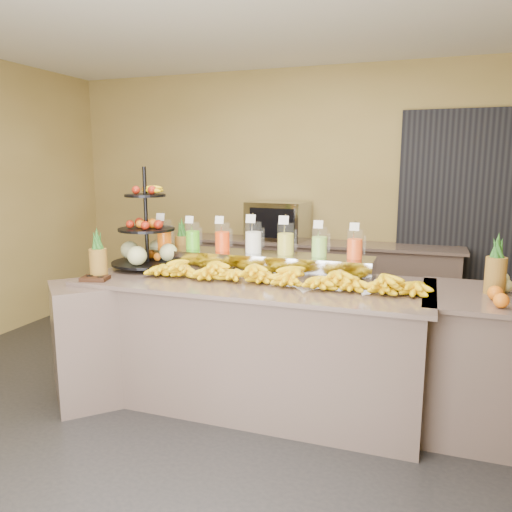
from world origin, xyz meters
The scene contains 19 objects.
ground centered at (0.00, 0.00, 0.00)m, with size 6.00×6.00×0.00m, color black.
room_envelope centered at (0.19, 0.79, 1.88)m, with size 6.04×5.02×2.82m.
buffet_counter centered at (-0.12, 0.26, 0.47)m, with size 2.75×1.25×0.93m.
right_counter centered at (1.70, 0.40, 0.47)m, with size 1.08×0.88×0.93m.
back_ledge centered at (0.00, 2.25, 0.47)m, with size 3.10×0.55×0.93m.
pitcher_tray centered at (-0.10, 0.58, 1.01)m, with size 1.85×0.30×0.15m, color gray.
juice_pitcher_orange_a centered at (-0.88, 0.58, 1.18)m, with size 0.12×0.13×0.30m.
juice_pitcher_green centered at (-0.62, 0.58, 1.18)m, with size 0.12×0.12×0.28m.
juice_pitcher_orange_b centered at (-0.36, 0.58, 1.18)m, with size 0.12×0.12×0.29m.
juice_pitcher_milk centered at (-0.10, 0.58, 1.19)m, with size 0.13×0.13×0.31m.
juice_pitcher_lemon centered at (0.16, 0.58, 1.19)m, with size 0.13×0.13×0.31m.
juice_pitcher_lime centered at (0.42, 0.58, 1.18)m, with size 0.12×0.12×0.29m.
juice_pitcher_orange_c centered at (0.68, 0.58, 1.17)m, with size 0.12×0.12×0.28m.
banana_heap centered at (0.18, 0.26, 1.00)m, with size 2.11×0.19×0.17m.
fruit_stand centered at (-0.93, 0.43, 1.14)m, with size 0.71×0.71×0.81m.
condiment_caddy centered at (-1.08, -0.08, 0.94)m, with size 0.19×0.14×0.03m, color black.
pineapple_left_a centered at (-1.11, -0.01, 1.07)m, with size 0.13×0.13×0.38m.
pineapple_left_b centered at (-0.82, 0.76, 1.07)m, with size 0.12×0.12×0.38m.
oven_warmer centered at (-0.41, 2.25, 1.14)m, with size 0.63×0.44×0.42m, color gray.
Camera 1 is at (1.18, -3.02, 1.75)m, focal length 35.00 mm.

